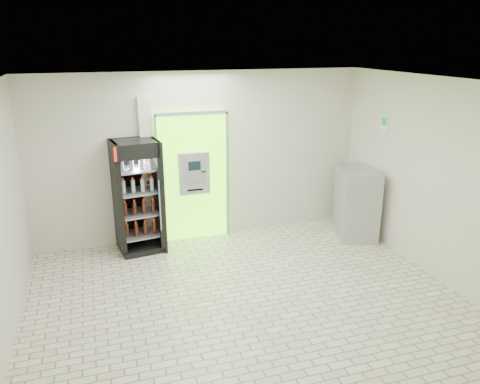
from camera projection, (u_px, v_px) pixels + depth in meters
name	position (u px, v px, depth m)	size (l,w,h in m)	color
ground	(246.00, 300.00, 6.60)	(6.00, 6.00, 0.00)	beige
room_shell	(246.00, 174.00, 6.03)	(6.00, 6.00, 6.00)	beige
atm_assembly	(193.00, 176.00, 8.36)	(1.30, 0.24, 2.33)	#72FD14
pillar	(148.00, 172.00, 8.13)	(0.22, 0.11, 2.60)	silver
beverage_cooler	(138.00, 199.00, 7.93)	(0.82, 0.77, 1.93)	black
steel_cabinet	(356.00, 203.00, 8.60)	(0.90, 1.10, 1.28)	#A2A5AA
exit_sign	(385.00, 123.00, 8.07)	(0.02, 0.22, 0.26)	white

